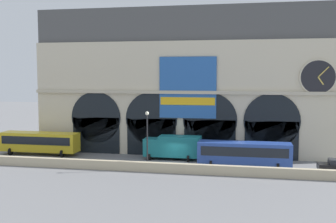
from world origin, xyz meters
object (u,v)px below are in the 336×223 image
Objects in this scene: box_truck_center at (173,147)px; street_lamp_quayside at (147,133)px; bus_west at (40,142)px; bus_mideast at (244,153)px.

box_truck_center is 7.20m from street_lamp_quayside.
bus_west is 1.00× the size of bus_mideast.
box_truck_center is at bearing 73.03° from street_lamp_quayside.
box_truck_center is 0.68× the size of bus_mideast.
bus_mideast is (9.18, -3.19, 0.08)m from box_truck_center.
bus_mideast is 11.87m from street_lamp_quayside.
bus_west is 1.47× the size of box_truck_center.
bus_west is at bearing -178.71° from box_truck_center.
bus_mideast is at bearing -19.14° from box_truck_center.
box_truck_center is at bearing 160.86° from bus_mideast.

